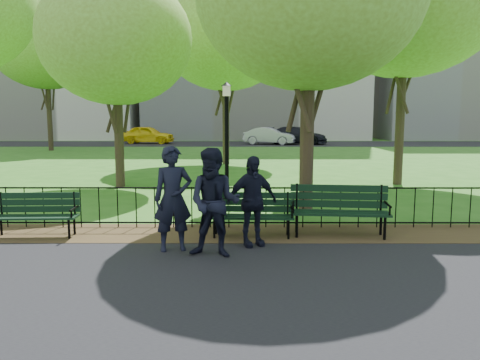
{
  "coord_description": "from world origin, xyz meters",
  "views": [
    {
      "loc": [
        0.47,
        -7.9,
        2.37
      ],
      "look_at": [
        0.44,
        1.5,
        1.12
      ],
      "focal_mm": 35.0,
      "sensor_mm": 36.0,
      "label": 1
    }
  ],
  "objects_px": {
    "tree_far_c": "(226,32)",
    "tree_near_w": "(116,40)",
    "sedan_dark": "(297,135)",
    "lamppost": "(227,138)",
    "person_right": "(252,201)",
    "sedan_silver": "(270,136)",
    "person_mid": "(214,203)",
    "park_bench_main": "(234,208)",
    "tree_far_w": "(45,40)",
    "park_bench_left_a": "(36,210)",
    "park_bench_right_a": "(339,205)",
    "taxi": "(148,135)",
    "person_left": "(173,199)"
  },
  "relations": [
    {
      "from": "person_right",
      "to": "tree_far_w",
      "type": "bearing_deg",
      "value": 96.48
    },
    {
      "from": "sedan_silver",
      "to": "sedan_dark",
      "type": "bearing_deg",
      "value": -61.49
    },
    {
      "from": "sedan_silver",
      "to": "park_bench_right_a",
      "type": "bearing_deg",
      "value": -163.24
    },
    {
      "from": "park_bench_main",
      "to": "lamppost",
      "type": "bearing_deg",
      "value": 96.6
    },
    {
      "from": "park_bench_right_a",
      "to": "sedan_silver",
      "type": "height_order",
      "value": "sedan_silver"
    },
    {
      "from": "lamppost",
      "to": "tree_far_w",
      "type": "xyz_separation_m",
      "value": [
        -13.46,
        21.04,
        5.97
      ]
    },
    {
      "from": "tree_near_w",
      "to": "sedan_silver",
      "type": "xyz_separation_m",
      "value": [
        6.73,
        25.54,
        -4.19
      ]
    },
    {
      "from": "lamppost",
      "to": "park_bench_left_a",
      "type": "bearing_deg",
      "value": -134.4
    },
    {
      "from": "taxi",
      "to": "sedan_dark",
      "type": "xyz_separation_m",
      "value": [
        13.57,
        -0.94,
        -0.03
      ]
    },
    {
      "from": "sedan_dark",
      "to": "lamppost",
      "type": "bearing_deg",
      "value": -170.52
    },
    {
      "from": "lamppost",
      "to": "tree_near_w",
      "type": "xyz_separation_m",
      "value": [
        -3.8,
        3.12,
        3.14
      ]
    },
    {
      "from": "tree_near_w",
      "to": "tree_far_c",
      "type": "xyz_separation_m",
      "value": [
        3.41,
        8.01,
        1.65
      ]
    },
    {
      "from": "tree_far_c",
      "to": "person_mid",
      "type": "relative_size",
      "value": 5.11
    },
    {
      "from": "person_left",
      "to": "sedan_dark",
      "type": "bearing_deg",
      "value": 64.03
    },
    {
      "from": "park_bench_right_a",
      "to": "person_left",
      "type": "distance_m",
      "value": 3.38
    },
    {
      "from": "sedan_silver",
      "to": "sedan_dark",
      "type": "height_order",
      "value": "sedan_dark"
    },
    {
      "from": "tree_far_c",
      "to": "person_right",
      "type": "height_order",
      "value": "tree_far_c"
    },
    {
      "from": "tree_far_w",
      "to": "taxi",
      "type": "xyz_separation_m",
      "value": [
        5.26,
        9.03,
        -6.96
      ]
    },
    {
      "from": "park_bench_right_a",
      "to": "sedan_silver",
      "type": "bearing_deg",
      "value": 94.86
    },
    {
      "from": "tree_far_c",
      "to": "sedan_dark",
      "type": "relative_size",
      "value": 1.76
    },
    {
      "from": "park_bench_right_a",
      "to": "person_left",
      "type": "bearing_deg",
      "value": -155.25
    },
    {
      "from": "park_bench_right_a",
      "to": "tree_near_w",
      "type": "bearing_deg",
      "value": 137.99
    },
    {
      "from": "tree_near_w",
      "to": "sedan_dark",
      "type": "relative_size",
      "value": 1.32
    },
    {
      "from": "tree_near_w",
      "to": "park_bench_right_a",
      "type": "bearing_deg",
      "value": -47.85
    },
    {
      "from": "lamppost",
      "to": "tree_far_c",
      "type": "height_order",
      "value": "tree_far_c"
    },
    {
      "from": "lamppost",
      "to": "sedan_silver",
      "type": "xyz_separation_m",
      "value": [
        2.93,
        28.66,
        -1.05
      ]
    },
    {
      "from": "person_right",
      "to": "taxi",
      "type": "xyz_separation_m",
      "value": [
        -8.8,
        34.54,
        -0.02
      ]
    },
    {
      "from": "tree_near_w",
      "to": "taxi",
      "type": "bearing_deg",
      "value": 99.28
    },
    {
      "from": "park_bench_main",
      "to": "tree_far_w",
      "type": "height_order",
      "value": "tree_far_w"
    },
    {
      "from": "tree_far_c",
      "to": "tree_far_w",
      "type": "relative_size",
      "value": 0.85
    },
    {
      "from": "park_bench_left_a",
      "to": "person_mid",
      "type": "distance_m",
      "value": 3.93
    },
    {
      "from": "tree_far_w",
      "to": "sedan_silver",
      "type": "height_order",
      "value": "tree_far_w"
    },
    {
      "from": "tree_far_w",
      "to": "person_left",
      "type": "xyz_separation_m",
      "value": [
        12.65,
        -25.83,
        -6.84
      ]
    },
    {
      "from": "park_bench_left_a",
      "to": "lamppost",
      "type": "relative_size",
      "value": 0.51
    },
    {
      "from": "tree_far_c",
      "to": "person_mid",
      "type": "distance_m",
      "value": 17.25
    },
    {
      "from": "tree_far_c",
      "to": "person_left",
      "type": "distance_m",
      "value": 16.9
    },
    {
      "from": "park_bench_main",
      "to": "park_bench_left_a",
      "type": "relative_size",
      "value": 1.05
    },
    {
      "from": "lamppost",
      "to": "taxi",
      "type": "distance_m",
      "value": 31.18
    },
    {
      "from": "lamppost",
      "to": "person_right",
      "type": "distance_m",
      "value": 4.62
    },
    {
      "from": "lamppost",
      "to": "person_right",
      "type": "xyz_separation_m",
      "value": [
        0.6,
        -4.47,
        -0.97
      ]
    },
    {
      "from": "tree_near_w",
      "to": "lamppost",
      "type": "bearing_deg",
      "value": -39.43
    },
    {
      "from": "tree_near_w",
      "to": "person_left",
      "type": "distance_m",
      "value": 9.36
    },
    {
      "from": "tree_near_w",
      "to": "person_right",
      "type": "bearing_deg",
      "value": -59.92
    },
    {
      "from": "tree_far_c",
      "to": "tree_near_w",
      "type": "bearing_deg",
      "value": -113.08
    },
    {
      "from": "park_bench_left_a",
      "to": "person_mid",
      "type": "xyz_separation_m",
      "value": [
        3.66,
        -1.37,
        0.4
      ]
    },
    {
      "from": "taxi",
      "to": "sedan_silver",
      "type": "height_order",
      "value": "taxi"
    },
    {
      "from": "person_mid",
      "to": "sedan_silver",
      "type": "bearing_deg",
      "value": 94.99
    },
    {
      "from": "person_right",
      "to": "sedan_dark",
      "type": "bearing_deg",
      "value": 59.54
    },
    {
      "from": "sedan_silver",
      "to": "sedan_dark",
      "type": "xyz_separation_m",
      "value": [
        2.44,
        0.46,
        0.03
      ]
    },
    {
      "from": "tree_far_c",
      "to": "sedan_silver",
      "type": "distance_m",
      "value": 18.77
    }
  ]
}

